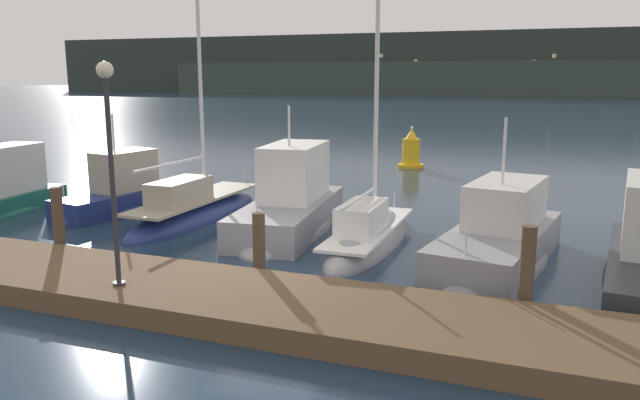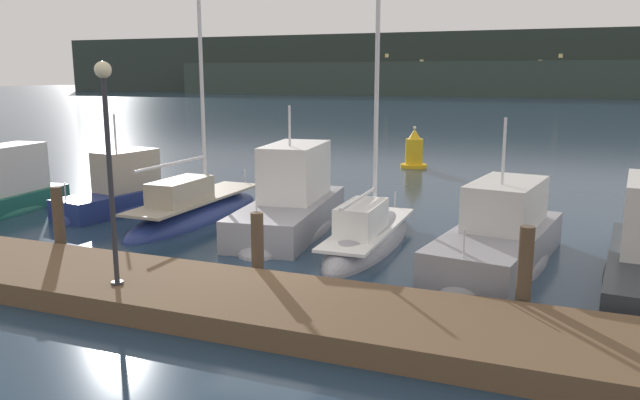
{
  "view_description": "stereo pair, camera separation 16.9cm",
  "coord_description": "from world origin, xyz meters",
  "px_view_note": "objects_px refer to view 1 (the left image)",
  "views": [
    {
      "loc": [
        5.97,
        -12.46,
        4.58
      ],
      "look_at": [
        0.0,
        3.14,
        1.2
      ],
      "focal_mm": 35.0,
      "sensor_mm": 36.0,
      "label": 1
    },
    {
      "loc": [
        6.13,
        -12.4,
        4.58
      ],
      "look_at": [
        0.0,
        3.14,
        1.2
      ],
      "focal_mm": 35.0,
      "sensor_mm": 36.0,
      "label": 2
    }
  ],
  "objects_px": {
    "motorboat_berth_2": "(117,203)",
    "channel_buoy": "(411,152)",
    "sailboat_berth_5": "(369,240)",
    "motorboat_berth_6": "(498,250)",
    "dock_lamppost": "(110,140)",
    "sailboat_berth_3": "(194,214)",
    "motorboat_berth_1": "(0,200)",
    "motorboat_berth_4": "(290,214)"
  },
  "relations": [
    {
      "from": "sailboat_berth_3",
      "to": "motorboat_berth_4",
      "type": "relative_size",
      "value": 1.34
    },
    {
      "from": "motorboat_berth_2",
      "to": "channel_buoy",
      "type": "bearing_deg",
      "value": 63.3
    },
    {
      "from": "sailboat_berth_3",
      "to": "channel_buoy",
      "type": "bearing_deg",
      "value": 73.97
    },
    {
      "from": "motorboat_berth_2",
      "to": "sailboat_berth_5",
      "type": "distance_m",
      "value": 9.14
    },
    {
      "from": "sailboat_berth_5",
      "to": "motorboat_berth_4",
      "type": "bearing_deg",
      "value": 163.39
    },
    {
      "from": "channel_buoy",
      "to": "dock_lamppost",
      "type": "xyz_separation_m",
      "value": [
        -1.18,
        -20.88,
        2.57
      ]
    },
    {
      "from": "motorboat_berth_1",
      "to": "motorboat_berth_2",
      "type": "relative_size",
      "value": 1.12
    },
    {
      "from": "sailboat_berth_3",
      "to": "channel_buoy",
      "type": "relative_size",
      "value": 4.39
    },
    {
      "from": "motorboat_berth_6",
      "to": "dock_lamppost",
      "type": "bearing_deg",
      "value": -139.96
    },
    {
      "from": "motorboat_berth_2",
      "to": "dock_lamppost",
      "type": "bearing_deg",
      "value": -51.1
    },
    {
      "from": "motorboat_berth_2",
      "to": "dock_lamppost",
      "type": "xyz_separation_m",
      "value": [
        5.74,
        -7.12,
        3.02
      ]
    },
    {
      "from": "sailboat_berth_5",
      "to": "dock_lamppost",
      "type": "xyz_separation_m",
      "value": [
        -3.35,
        -6.2,
        3.2
      ]
    },
    {
      "from": "sailboat_berth_5",
      "to": "sailboat_berth_3",
      "type": "bearing_deg",
      "value": 171.13
    },
    {
      "from": "motorboat_berth_6",
      "to": "dock_lamppost",
      "type": "relative_size",
      "value": 1.51
    },
    {
      "from": "motorboat_berth_4",
      "to": "motorboat_berth_6",
      "type": "xyz_separation_m",
      "value": [
        6.15,
        -1.28,
        -0.13
      ]
    },
    {
      "from": "motorboat_berth_4",
      "to": "dock_lamppost",
      "type": "distance_m",
      "value": 7.6
    },
    {
      "from": "sailboat_berth_3",
      "to": "channel_buoy",
      "type": "distance_m",
      "value": 14.29
    },
    {
      "from": "motorboat_berth_6",
      "to": "channel_buoy",
      "type": "relative_size",
      "value": 3.21
    },
    {
      "from": "motorboat_berth_4",
      "to": "sailboat_berth_3",
      "type": "bearing_deg",
      "value": 177.45
    },
    {
      "from": "motorboat_berth_2",
      "to": "sailboat_berth_5",
      "type": "bearing_deg",
      "value": -5.78
    },
    {
      "from": "motorboat_berth_2",
      "to": "sailboat_berth_3",
      "type": "bearing_deg",
      "value": 0.67
    },
    {
      "from": "motorboat_berth_1",
      "to": "motorboat_berth_4",
      "type": "distance_m",
      "value": 10.16
    },
    {
      "from": "sailboat_berth_3",
      "to": "motorboat_berth_6",
      "type": "height_order",
      "value": "sailboat_berth_3"
    },
    {
      "from": "motorboat_berth_6",
      "to": "channel_buoy",
      "type": "bearing_deg",
      "value": 110.36
    },
    {
      "from": "channel_buoy",
      "to": "sailboat_berth_3",
      "type": "bearing_deg",
      "value": -106.03
    },
    {
      "from": "sailboat_berth_3",
      "to": "channel_buoy",
      "type": "height_order",
      "value": "sailboat_berth_3"
    },
    {
      "from": "motorboat_berth_1",
      "to": "motorboat_berth_4",
      "type": "height_order",
      "value": "motorboat_berth_4"
    },
    {
      "from": "motorboat_berth_6",
      "to": "motorboat_berth_2",
      "type": "bearing_deg",
      "value": 173.63
    },
    {
      "from": "sailboat_berth_5",
      "to": "motorboat_berth_6",
      "type": "bearing_deg",
      "value": -7.91
    },
    {
      "from": "sailboat_berth_5",
      "to": "motorboat_berth_6",
      "type": "xyz_separation_m",
      "value": [
        3.46,
        -0.48,
        0.19
      ]
    },
    {
      "from": "motorboat_berth_1",
      "to": "dock_lamppost",
      "type": "relative_size",
      "value": 1.26
    },
    {
      "from": "motorboat_berth_1",
      "to": "sailboat_berth_5",
      "type": "distance_m",
      "value": 12.78
    },
    {
      "from": "motorboat_berth_1",
      "to": "sailboat_berth_5",
      "type": "height_order",
      "value": "sailboat_berth_5"
    },
    {
      "from": "motorboat_berth_1",
      "to": "motorboat_berth_6",
      "type": "height_order",
      "value": "motorboat_berth_6"
    },
    {
      "from": "sailboat_berth_3",
      "to": "motorboat_berth_4",
      "type": "height_order",
      "value": "sailboat_berth_3"
    },
    {
      "from": "motorboat_berth_4",
      "to": "channel_buoy",
      "type": "distance_m",
      "value": 13.89
    },
    {
      "from": "motorboat_berth_1",
      "to": "motorboat_berth_2",
      "type": "distance_m",
      "value": 3.94
    },
    {
      "from": "motorboat_berth_1",
      "to": "motorboat_berth_6",
      "type": "xyz_separation_m",
      "value": [
        16.23,
        0.02,
        -0.1
      ]
    },
    {
      "from": "motorboat_berth_2",
      "to": "dock_lamppost",
      "type": "height_order",
      "value": "dock_lamppost"
    },
    {
      "from": "motorboat_berth_2",
      "to": "motorboat_berth_6",
      "type": "height_order",
      "value": "motorboat_berth_6"
    },
    {
      "from": "motorboat_berth_6",
      "to": "channel_buoy",
      "type": "distance_m",
      "value": 16.18
    },
    {
      "from": "motorboat_berth_2",
      "to": "motorboat_berth_4",
      "type": "distance_m",
      "value": 6.4
    }
  ]
}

